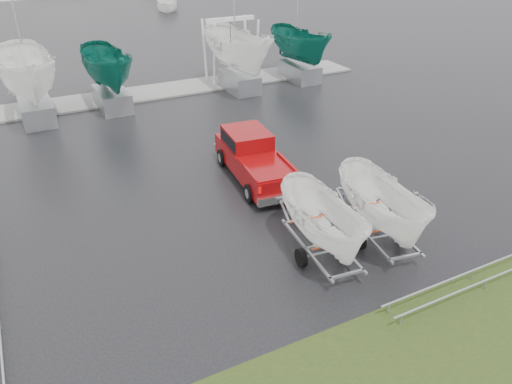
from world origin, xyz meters
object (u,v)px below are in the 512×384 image
(pickup_truck, at_px, (253,155))
(boat_hoist, at_px, (231,41))
(trailer_parked, at_px, (388,165))
(trailer_hitched, at_px, (326,182))

(pickup_truck, bearing_deg, boat_hoist, 75.07)
(pickup_truck, distance_m, boat_hoist, 14.08)
(trailer_parked, bearing_deg, pickup_truck, 113.58)
(trailer_hitched, distance_m, trailer_parked, 2.23)
(trailer_hitched, height_order, boat_hoist, trailer_hitched)
(trailer_hitched, bearing_deg, boat_hoist, 79.64)
(pickup_truck, bearing_deg, trailer_hitched, -90.00)
(trailer_parked, bearing_deg, trailer_hitched, -173.59)
(trailer_hitched, xyz_separation_m, trailer_parked, (2.22, -0.13, 0.11))
(trailer_hitched, bearing_deg, trailer_parked, 2.89)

